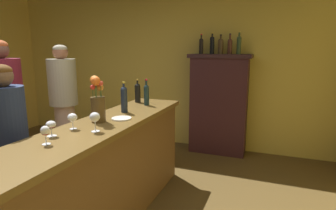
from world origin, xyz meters
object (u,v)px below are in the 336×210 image
Objects in this scene: bar_counter at (105,175)px; wine_glass_rear at (95,118)px; wine_glass_front at (51,125)px; cheese_plate at (122,118)px; display_bottle_center at (221,45)px; wine_glass_spare at (45,132)px; display_bottle_left at (201,45)px; wine_bottle_riesling at (124,98)px; display_cabinet at (219,102)px; patron_in_grey at (9,148)px; wine_glass_mid at (72,118)px; wine_bottle_syrah at (146,94)px; display_bottle_right at (239,44)px; display_bottle_midleft at (212,44)px; flower_arrangement at (98,102)px; patron_tall at (64,101)px; wine_bottle_merlot at (138,92)px; patron_in_navy at (6,115)px.

wine_glass_rear is (0.10, -0.24, 0.61)m from bar_counter.
wine_glass_front is (-0.14, -0.46, 0.58)m from bar_counter.
cheese_plate is 0.65× the size of display_bottle_center.
cheese_plate is at bearing 81.70° from wine_glass_spare.
wine_glass_spare is at bearing -96.80° from display_bottle_left.
wine_bottle_riesling is 2.00m from display_bottle_center.
patron_in_grey is at bearing -113.70° from display_cabinet.
wine_glass_front is at bearing -108.50° from cheese_plate.
wine_glass_front is at bearing -95.08° from wine_glass_mid.
display_bottle_right reaches higher than wine_bottle_syrah.
bar_counter is at bearing 73.47° from wine_glass_front.
display_bottle_midleft reaches higher than patron_in_grey.
wine_bottle_syrah is 1.57m from display_bottle_midleft.
flower_arrangement is 0.24× the size of patron_tall.
display_cabinet is 1.50m from wine_bottle_merlot.
patron_in_navy reaches higher than display_cabinet.
wine_glass_spare is (-0.65, -2.89, 0.26)m from display_cabinet.
display_bottle_center reaches higher than wine_bottle_riesling.
display_cabinet reaches higher than flower_arrangement.
flower_arrangement is 1.21m from patron_in_navy.
wine_glass_front is 0.08× the size of patron_in_grey.
display_bottle_left is 0.93× the size of display_bottle_right.
patron_in_grey is at bearing -29.45° from patron_in_navy.
display_bottle_right is (1.02, 2.73, 0.64)m from wine_glass_front.
bar_counter is at bearing -105.03° from display_cabinet.
display_bottle_right is at bearing 63.17° from wine_bottle_riesling.
flower_arrangement reaches higher than wine_bottle_merlot.
display_bottle_right reaches higher than wine_glass_spare.
patron_tall is at bearing 74.05° from patron_in_grey.
flower_arrangement reaches higher than cheese_plate.
display_cabinet is 1.03× the size of patron_in_grey.
display_bottle_right is at bearing 69.00° from cheese_plate.
wine_bottle_syrah is at bearing 84.83° from flower_arrangement.
wine_glass_rear is at bearing -101.54° from display_cabinet.
patron_tall reaches higher than display_cabinet.
display_cabinet is 4.88× the size of display_bottle_midleft.
patron_in_grey is (-0.61, -1.36, -0.28)m from wine_bottle_syrah.
patron_in_grey is at bearing -161.47° from wine_glass_rear.
display_cabinet is at bearing 74.71° from wine_glass_front.
wine_bottle_riesling is at bearing 16.76° from patron_in_grey.
flower_arrangement is 0.24× the size of patron_in_navy.
wine_bottle_syrah is 2.54× the size of wine_glass_front.
display_bottle_left is 2.20m from patron_tall.
wine_glass_rear reaches higher than cheese_plate.
patron_tall is (-1.35, 0.14, -0.20)m from wine_bottle_syrah.
patron_tall reaches higher than wine_glass_spare.
flower_arrangement is (-0.08, -0.86, 0.05)m from wine_bottle_syrah.
wine_glass_spare is (0.08, -0.38, -0.00)m from wine_glass_mid.
patron_tall reaches higher than wine_glass_rear.
bar_counter is 13.73× the size of cheese_plate.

